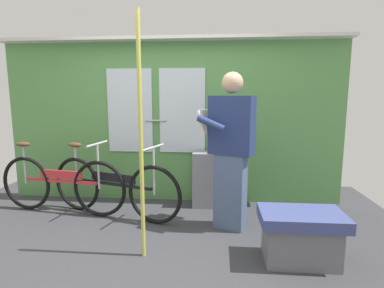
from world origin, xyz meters
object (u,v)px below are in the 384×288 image
object	(u,v)px
bicycle_near_door	(113,187)
bench_seat_corner	(301,235)
bicycle_leaning_behind	(61,184)
trash_bin_by_wall	(205,179)
passenger_reading_newspaper	(230,148)
handrail_pole	(141,139)

from	to	relation	value
bicycle_near_door	bench_seat_corner	xyz separation A→B (m)	(1.94, -0.85, -0.12)
bicycle_leaning_behind	trash_bin_by_wall	size ratio (longest dim) A/B	2.37
passenger_reading_newspaper	bench_seat_corner	world-z (taller)	passenger_reading_newspaper
passenger_reading_newspaper	handrail_pole	distance (m)	1.05
bench_seat_corner	bicycle_leaning_behind	bearing A→B (deg)	160.76
bicycle_near_door	bench_seat_corner	bearing A→B (deg)	-6.03
passenger_reading_newspaper	trash_bin_by_wall	size ratio (longest dim) A/B	2.35
bicycle_leaning_behind	trash_bin_by_wall	bearing A→B (deg)	21.21
bicycle_leaning_behind	passenger_reading_newspaper	size ratio (longest dim) A/B	1.01
passenger_reading_newspaper	trash_bin_by_wall	distance (m)	0.88
trash_bin_by_wall	bicycle_near_door	bearing A→B (deg)	-157.13
bicycle_leaning_behind	bench_seat_corner	xyz separation A→B (m)	(2.61, -0.91, -0.12)
bicycle_near_door	trash_bin_by_wall	xyz separation A→B (m)	(1.07, 0.45, -0.01)
bicycle_near_door	bicycle_leaning_behind	world-z (taller)	bicycle_leaning_behind
bicycle_near_door	bicycle_leaning_behind	distance (m)	0.67
handrail_pole	bicycle_leaning_behind	bearing A→B (deg)	143.31
trash_bin_by_wall	bench_seat_corner	bearing A→B (deg)	-56.37
passenger_reading_newspaper	bench_seat_corner	bearing A→B (deg)	155.04
bicycle_near_door	passenger_reading_newspaper	xyz separation A→B (m)	(1.36, -0.20, 0.52)
bench_seat_corner	trash_bin_by_wall	bearing A→B (deg)	123.63
passenger_reading_newspaper	handrail_pole	bearing A→B (deg)	63.95
bicycle_near_door	bicycle_leaning_behind	bearing A→B (deg)	-167.07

